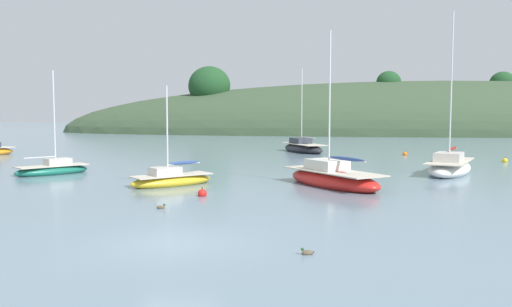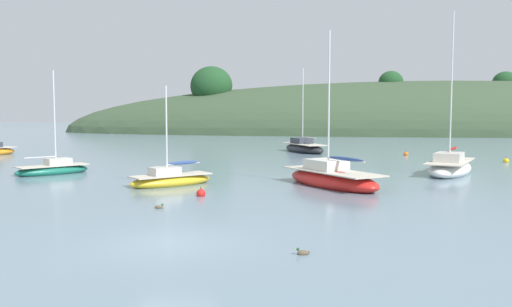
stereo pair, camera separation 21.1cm
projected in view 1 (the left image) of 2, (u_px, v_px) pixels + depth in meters
ground_plane at (175, 243)px, 15.82m from camera, size 400.00×400.00×0.00m
far_shoreline_hill at (424, 133)px, 101.70m from camera, size 150.00×36.00×23.42m
sailboat_red_portside at (303, 148)px, 52.89m from camera, size 5.50×7.41×8.74m
sailboat_blue_center at (450, 167)px, 33.91m from camera, size 4.94×7.54×10.69m
sailboat_cream_ketch at (332, 178)px, 28.20m from camera, size 6.13×7.04×8.68m
sailboat_orange_cutter at (171, 180)px, 28.46m from camera, size 4.62×4.57×5.62m
sailboat_white_near at (53, 169)px, 33.65m from camera, size 4.28×4.75×6.90m
mooring_buoy_outer at (405, 154)px, 48.77m from camera, size 0.44×0.44×0.54m
mooring_buoy_channel at (202, 194)px, 24.76m from camera, size 0.44×0.44×0.54m
mooring_buoy_inner at (505, 161)px, 41.91m from camera, size 0.44×0.44×0.54m
duck_straggler at (307, 253)px, 14.53m from camera, size 0.42×0.26×0.24m
duck_lone_left at (161, 207)px, 21.57m from camera, size 0.43×0.21×0.24m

